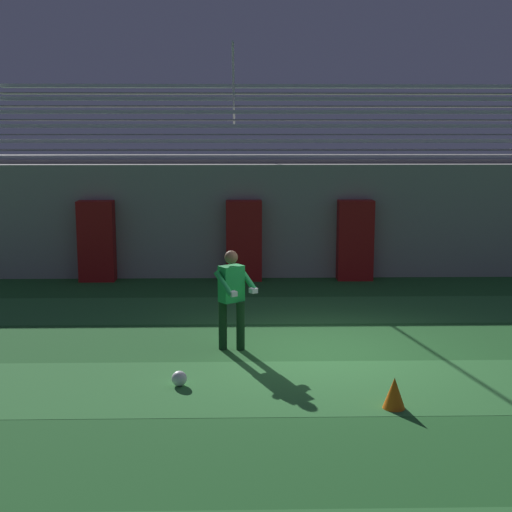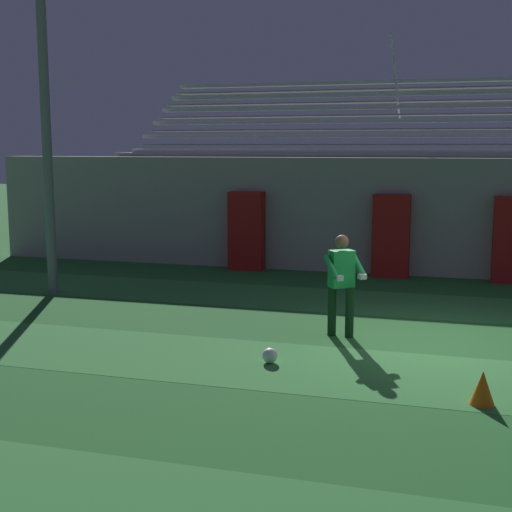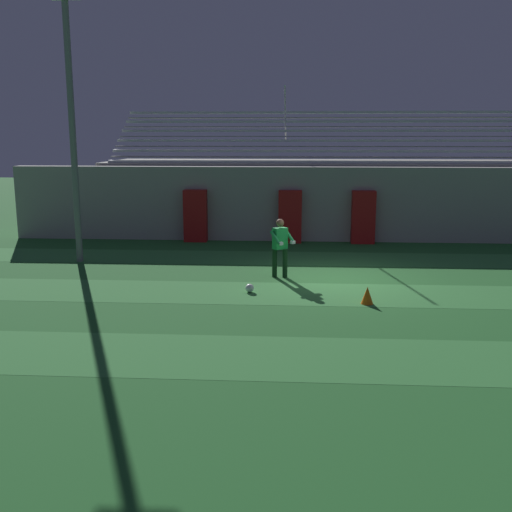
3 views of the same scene
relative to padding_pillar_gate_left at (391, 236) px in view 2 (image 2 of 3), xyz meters
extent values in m
plane|color=#236028|center=(1.36, -5.95, -0.98)|extent=(80.00, 80.00, 0.00)
cube|color=#337A38|center=(1.36, -7.47, -0.98)|extent=(28.00, 2.24, 0.01)
cube|color=#337A38|center=(1.36, -2.99, -0.98)|extent=(28.00, 2.24, 0.01)
cube|color=#999691|center=(1.36, 0.55, 0.42)|extent=(24.00, 0.60, 2.80)
cube|color=maroon|center=(0.00, 0.00, 0.00)|extent=(0.86, 0.44, 1.96)
cube|color=maroon|center=(-3.57, 0.00, 0.00)|extent=(0.86, 0.44, 1.96)
cube|color=#999691|center=(1.36, 3.25, 0.47)|extent=(18.00, 4.60, 2.90)
cube|color=silver|center=(1.36, 1.30, 1.97)|extent=(17.10, 0.36, 0.10)
cube|color=#999691|center=(1.36, 1.10, 1.74)|extent=(17.10, 0.60, 0.04)
cube|color=silver|center=(1.36, 2.00, 2.37)|extent=(17.10, 0.36, 0.10)
cube|color=#999691|center=(1.36, 1.80, 2.14)|extent=(17.10, 0.60, 0.04)
cube|color=silver|center=(1.36, 2.70, 2.77)|extent=(17.10, 0.36, 0.10)
cube|color=#999691|center=(1.36, 2.50, 2.54)|extent=(17.10, 0.60, 0.04)
cube|color=silver|center=(1.36, 3.40, 3.17)|extent=(17.10, 0.36, 0.10)
cube|color=#999691|center=(1.36, 3.20, 2.94)|extent=(17.10, 0.60, 0.04)
cube|color=silver|center=(1.36, 4.10, 3.57)|extent=(17.10, 0.36, 0.10)
cube|color=#999691|center=(1.36, 3.90, 3.34)|extent=(17.10, 0.60, 0.04)
cube|color=silver|center=(1.36, 4.80, 3.97)|extent=(17.10, 0.36, 0.10)
cube|color=#999691|center=(1.36, 4.60, 3.74)|extent=(17.10, 0.60, 0.04)
cylinder|color=silver|center=(-0.26, 2.80, 3.82)|extent=(0.06, 3.33, 2.05)
cylinder|color=slate|center=(-6.68, -3.89, 2.97)|extent=(0.20, 0.20, 7.90)
cylinder|color=#143319|center=(-0.09, -5.70, -0.57)|extent=(0.19, 0.19, 0.82)
cylinder|color=#143319|center=(-0.39, -5.66, -0.57)|extent=(0.19, 0.19, 0.82)
cube|color=green|center=(-0.24, -5.68, 0.14)|extent=(0.45, 0.41, 0.60)
sphere|color=brown|center=(-0.24, -5.68, 0.58)|extent=(0.22, 0.22, 0.22)
cylinder|color=green|center=(0.04, -5.66, 0.19)|extent=(0.35, 0.44, 0.37)
cylinder|color=green|center=(-0.36, -5.93, 0.19)|extent=(0.35, 0.44, 0.37)
cube|color=silver|center=(0.12, -5.84, 0.06)|extent=(0.15, 0.15, 0.08)
cube|color=silver|center=(-0.21, -6.07, 0.06)|extent=(0.15, 0.15, 0.08)
sphere|color=white|center=(-0.96, -7.41, -0.87)|extent=(0.22, 0.22, 0.22)
cone|color=orange|center=(1.92, -8.31, -0.77)|extent=(0.30, 0.30, 0.42)
camera|label=1|loc=(-0.09, -17.12, 2.58)|focal=50.00mm
camera|label=2|loc=(1.59, -16.92, 2.09)|focal=50.00mm
camera|label=3|loc=(0.15, -22.24, 2.97)|focal=42.00mm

